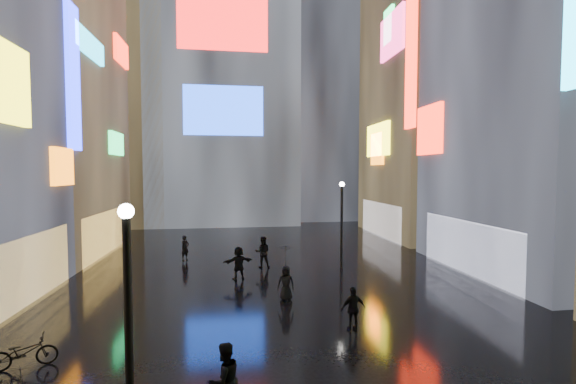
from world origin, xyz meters
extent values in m
plane|color=black|center=(0.00, 20.00, 0.00)|extent=(140.00, 140.00, 0.00)
cube|color=#FFC659|center=(-11.10, 14.00, 1.50)|extent=(0.20, 10.00, 3.00)
cube|color=orange|center=(-10.85, 18.32, 6.06)|extent=(0.25, 2.24, 1.94)
cube|color=#1425FF|center=(-10.85, 20.00, 11.00)|extent=(0.25, 1.40, 8.00)
cube|color=black|center=(-16.00, 26.00, 11.00)|extent=(10.00, 12.00, 22.00)
cube|color=#FFC659|center=(-11.10, 26.00, 1.50)|extent=(0.20, 10.00, 3.00)
cube|color=#19E663|center=(-10.85, 27.82, 7.91)|extent=(0.25, 3.00, 1.71)
cube|color=#19C1F3|center=(-10.85, 22.61, 13.61)|extent=(0.25, 4.84, 1.37)
cube|color=#FF200C|center=(-10.85, 29.70, 15.31)|extent=(0.25, 3.32, 1.94)
cube|color=black|center=(16.00, 17.00, 15.00)|extent=(10.00, 12.00, 30.00)
cube|color=white|center=(11.10, 17.00, 1.50)|extent=(0.20, 9.00, 3.00)
cube|color=#FF200C|center=(10.85, 21.12, 8.58)|extent=(0.25, 2.99, 3.26)
cube|color=#FF200C|center=(10.85, 24.00, 14.00)|extent=(0.25, 1.40, 10.00)
cube|color=black|center=(16.00, 30.00, 14.00)|extent=(10.00, 12.00, 28.00)
cube|color=white|center=(11.10, 30.00, 1.50)|extent=(0.20, 9.00, 3.00)
cube|color=#FFF219|center=(10.85, 30.32, 8.66)|extent=(0.25, 4.92, 2.91)
cube|color=#FF3281|center=(10.85, 27.51, 17.02)|extent=(0.25, 4.36, 3.46)
cube|color=orange|center=(10.85, 30.44, 7.84)|extent=(0.25, 2.63, 2.87)
cube|color=#19E663|center=(10.85, 28.19, 17.94)|extent=(0.25, 1.69, 2.90)
cube|color=black|center=(-3.00, 44.00, 21.00)|extent=(16.00, 14.00, 42.00)
cube|color=#FF1414|center=(-3.00, 36.90, 21.00)|extent=(9.00, 0.20, 6.00)
cube|color=#194CFF|center=(-3.00, 36.90, 12.00)|extent=(8.00, 0.20, 5.00)
cube|color=black|center=(9.00, 46.00, 17.00)|extent=(12.00, 12.00, 34.00)
cube|color=black|center=(-14.00, 42.00, 13.00)|extent=(10.00, 10.00, 26.00)
cylinder|color=black|center=(-4.18, 4.65, 2.50)|extent=(0.16, 0.16, 5.00)
sphere|color=white|center=(-4.18, 4.65, 5.05)|extent=(0.30, 0.30, 0.30)
cylinder|color=black|center=(4.31, 19.26, 2.50)|extent=(0.16, 0.16, 5.00)
sphere|color=white|center=(4.31, 19.26, 5.05)|extent=(0.30, 0.30, 0.30)
imported|color=black|center=(-2.40, 5.97, 0.88)|extent=(1.08, 1.03, 1.76)
imported|color=black|center=(2.17, 10.29, 0.80)|extent=(0.97, 0.49, 1.60)
imported|color=black|center=(0.18, 13.92, 0.78)|extent=(0.88, 0.71, 1.55)
imported|color=black|center=(-1.87, 17.65, 0.89)|extent=(1.73, 0.96, 1.78)
imported|color=black|center=(-5.27, 22.58, 0.82)|extent=(0.69, 0.70, 1.63)
imported|color=black|center=(-0.39, 20.01, 0.94)|extent=(0.95, 0.76, 1.88)
imported|color=black|center=(0.18, 13.92, 2.03)|extent=(1.48, 1.48, 0.95)
imported|color=black|center=(-8.31, 9.09, 0.47)|extent=(1.88, 1.06, 0.93)
camera|label=1|loc=(-2.17, -3.00, 5.81)|focal=24.00mm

